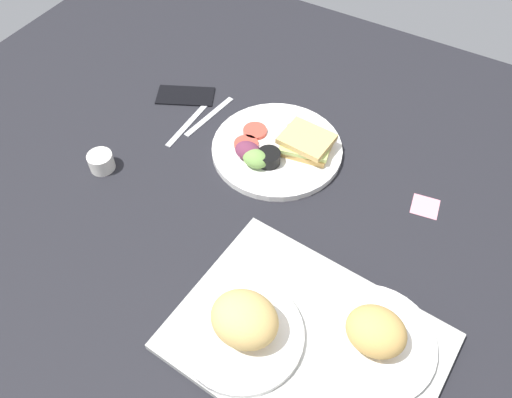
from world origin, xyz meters
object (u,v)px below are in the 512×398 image
object	(u,v)px
serving_tray	(306,342)
sticky_note	(425,206)
bread_plate_far	(244,325)
espresso_cup	(101,162)
bread_plate_near	(374,337)
cell_phone	(185,95)
knife	(190,121)
fork	(209,116)
plate_with_salad	(279,148)

from	to	relation	value
serving_tray	sticky_note	bearing A→B (deg)	-101.56
serving_tray	bread_plate_far	distance (cm)	11.74
espresso_cup	sticky_note	bearing A→B (deg)	-158.79
espresso_cup	bread_plate_far	bearing A→B (deg)	158.82
bread_plate_near	espresso_cup	world-z (taller)	bread_plate_near
espresso_cup	cell_phone	xyz separation A→B (cm)	(-1.90, -29.49, -1.60)
knife	sticky_note	xyz separation A→B (cm)	(-57.99, -3.60, -0.19)
bread_plate_near	bread_plate_far	bearing A→B (deg)	25.76
fork	knife	world-z (taller)	same
serving_tray	fork	distance (cm)	61.79
plate_with_salad	espresso_cup	world-z (taller)	plate_with_salad
plate_with_salad	sticky_note	distance (cm)	34.44
knife	bread_plate_far	bearing A→B (deg)	42.92
bread_plate_far	fork	distance (cm)	58.34
bread_plate_far	plate_with_salad	xyz separation A→B (cm)	(16.28, -42.49, -3.48)
bread_plate_near	bread_plate_far	size ratio (longest dim) A/B	1.01
serving_tray	plate_with_salad	xyz separation A→B (cm)	(26.18, -37.91, 0.85)
fork	knife	size ratio (longest dim) A/B	0.89
bread_plate_near	bread_plate_far	distance (cm)	22.03
espresso_cup	fork	xyz separation A→B (cm)	(-11.41, -26.17, -1.75)
cell_phone	serving_tray	bearing A→B (deg)	116.18
sticky_note	plate_with_salad	bearing A→B (deg)	3.35
bread_plate_near	cell_phone	bearing A→B (deg)	-30.26
bread_plate_near	cell_phone	xyz separation A→B (cm)	(66.27, -38.66, -3.97)
fork	bread_plate_near	bearing A→B (deg)	65.34
serving_tray	cell_phone	bearing A→B (deg)	-37.76
bread_plate_near	cell_phone	size ratio (longest dim) A/B	1.50
bread_plate_near	plate_with_salad	world-z (taller)	bread_plate_near
serving_tray	fork	size ratio (longest dim) A/B	2.65
espresso_cup	fork	world-z (taller)	espresso_cup
espresso_cup	knife	size ratio (longest dim) A/B	0.29
fork	bread_plate_far	bearing A→B (deg)	46.68
espresso_cup	serving_tray	bearing A→B (deg)	166.35
fork	cell_phone	world-z (taller)	cell_phone
knife	cell_phone	bearing A→B (deg)	-139.81
serving_tray	bread_plate_near	world-z (taller)	bread_plate_near
bread_plate_near	espresso_cup	xyz separation A→B (cm)	(68.17, -9.16, -2.37)
sticky_note	serving_tray	bearing A→B (deg)	78.44
bread_plate_near	fork	world-z (taller)	bread_plate_near
espresso_cup	cell_phone	size ratio (longest dim) A/B	0.39
bread_plate_far	plate_with_salad	bearing A→B (deg)	-69.03
serving_tray	knife	bearing A→B (deg)	-36.08
serving_tray	plate_with_salad	size ratio (longest dim) A/B	1.50
cell_phone	knife	bearing A→B (deg)	105.54
fork	cell_phone	distance (cm)	10.07
cell_phone	fork	bearing A→B (deg)	134.65
espresso_cup	cell_phone	distance (cm)	29.60
bread_plate_far	fork	world-z (taller)	bread_plate_far
serving_tray	bread_plate_far	world-z (taller)	bread_plate_far
cell_phone	espresso_cup	bearing A→B (deg)	60.25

